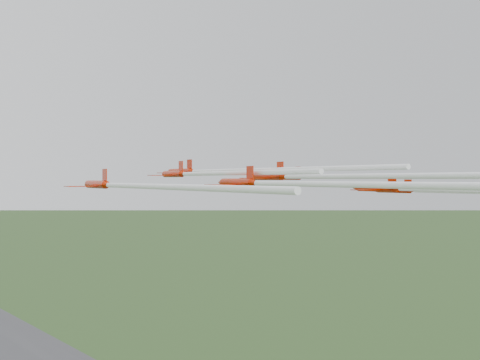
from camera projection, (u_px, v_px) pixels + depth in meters
jet_lead at (222, 171)px, 103.17m from camera, size 12.85×64.94×2.86m
jet_row2_left at (199, 174)px, 87.74m from camera, size 14.14×47.96×2.55m
jet_row2_right at (329, 177)px, 97.49m from camera, size 12.06×49.56×2.33m
jet_row3_left at (127, 185)px, 70.85m from camera, size 12.33×53.04×2.61m
jet_row3_mid at (309, 176)px, 81.81m from camera, size 14.79×50.95×2.75m
jet_row3_right at (446, 191)px, 94.98m from camera, size 9.22×47.47×2.34m
jet_row4_left at (299, 184)px, 60.67m from camera, size 15.52×55.78×2.49m
jet_row4_right at (424, 189)px, 77.50m from camera, size 13.19×44.34×2.51m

